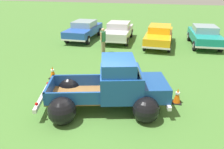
{
  "coord_description": "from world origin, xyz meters",
  "views": [
    {
      "loc": [
        1.96,
        -6.81,
        4.41
      ],
      "look_at": [
        0.0,
        1.46,
        0.72
      ],
      "focal_mm": 34.84,
      "sensor_mm": 36.0,
      "label": 1
    }
  ],
  "objects_px": {
    "show_car_3": "(204,35)",
    "lane_cone_1": "(53,72)",
    "show_car_2": "(159,35)",
    "lane_cone_0": "(177,96)",
    "spectator_0": "(103,39)",
    "vintage_pickup_truck": "(113,89)",
    "show_car_0": "(84,29)",
    "show_car_1": "(119,31)"
  },
  "relations": [
    {
      "from": "show_car_3",
      "to": "lane_cone_1",
      "type": "xyz_separation_m",
      "value": [
        -7.96,
        -7.83,
        -0.47
      ]
    },
    {
      "from": "show_car_2",
      "to": "show_car_3",
      "type": "relative_size",
      "value": 1.1
    },
    {
      "from": "lane_cone_1",
      "to": "lane_cone_0",
      "type": "bearing_deg",
      "value": -9.96
    },
    {
      "from": "show_car_3",
      "to": "spectator_0",
      "type": "height_order",
      "value": "spectator_0"
    },
    {
      "from": "show_car_3",
      "to": "spectator_0",
      "type": "distance_m",
      "value": 7.46
    },
    {
      "from": "vintage_pickup_truck",
      "to": "show_car_2",
      "type": "distance_m",
      "value": 9.14
    },
    {
      "from": "show_car_0",
      "to": "show_car_3",
      "type": "height_order",
      "value": "same"
    },
    {
      "from": "vintage_pickup_truck",
      "to": "show_car_1",
      "type": "distance_m",
      "value": 9.84
    },
    {
      "from": "spectator_0",
      "to": "show_car_2",
      "type": "bearing_deg",
      "value": -120.94
    },
    {
      "from": "show_car_0",
      "to": "show_car_2",
      "type": "distance_m",
      "value": 5.99
    },
    {
      "from": "spectator_0",
      "to": "vintage_pickup_truck",
      "type": "bearing_deg",
      "value": 129.42
    },
    {
      "from": "vintage_pickup_truck",
      "to": "show_car_2",
      "type": "height_order",
      "value": "vintage_pickup_truck"
    },
    {
      "from": "show_car_1",
      "to": "lane_cone_1",
      "type": "height_order",
      "value": "show_car_1"
    },
    {
      "from": "show_car_3",
      "to": "show_car_0",
      "type": "bearing_deg",
      "value": -92.32
    },
    {
      "from": "show_car_0",
      "to": "show_car_3",
      "type": "bearing_deg",
      "value": 91.18
    },
    {
      "from": "show_car_1",
      "to": "lane_cone_0",
      "type": "relative_size",
      "value": 6.89
    },
    {
      "from": "show_car_3",
      "to": "lane_cone_0",
      "type": "relative_size",
      "value": 6.82
    },
    {
      "from": "vintage_pickup_truck",
      "to": "show_car_0",
      "type": "xyz_separation_m",
      "value": [
        -4.65,
        9.58,
        0.03
      ]
    },
    {
      "from": "show_car_1",
      "to": "show_car_2",
      "type": "xyz_separation_m",
      "value": [
        3.14,
        -0.63,
        0.0
      ]
    },
    {
      "from": "show_car_0",
      "to": "show_car_3",
      "type": "distance_m",
      "value": 9.16
    },
    {
      "from": "show_car_0",
      "to": "lane_cone_0",
      "type": "relative_size",
      "value": 7.26
    },
    {
      "from": "show_car_1",
      "to": "lane_cone_1",
      "type": "xyz_separation_m",
      "value": [
        -1.64,
        -7.8,
        -0.47
      ]
    },
    {
      "from": "vintage_pickup_truck",
      "to": "lane_cone_0",
      "type": "height_order",
      "value": "vintage_pickup_truck"
    },
    {
      "from": "vintage_pickup_truck",
      "to": "spectator_0",
      "type": "xyz_separation_m",
      "value": [
        -2.14,
        6.31,
        0.18
      ]
    },
    {
      "from": "show_car_0",
      "to": "show_car_2",
      "type": "relative_size",
      "value": 0.97
    },
    {
      "from": "lane_cone_0",
      "to": "lane_cone_1",
      "type": "height_order",
      "value": "same"
    },
    {
      "from": "show_car_2",
      "to": "lane_cone_1",
      "type": "height_order",
      "value": "show_car_2"
    },
    {
      "from": "show_car_0",
      "to": "show_car_2",
      "type": "bearing_deg",
      "value": 85.34
    },
    {
      "from": "vintage_pickup_truck",
      "to": "lane_cone_0",
      "type": "xyz_separation_m",
      "value": [
        2.35,
        0.85,
        -0.45
      ]
    },
    {
      "from": "vintage_pickup_truck",
      "to": "lane_cone_0",
      "type": "relative_size",
      "value": 7.87
    },
    {
      "from": "show_car_3",
      "to": "show_car_1",
      "type": "bearing_deg",
      "value": -92.8
    },
    {
      "from": "show_car_2",
      "to": "spectator_0",
      "type": "relative_size",
      "value": 2.88
    },
    {
      "from": "show_car_2",
      "to": "show_car_3",
      "type": "height_order",
      "value": "same"
    },
    {
      "from": "vintage_pickup_truck",
      "to": "spectator_0",
      "type": "relative_size",
      "value": 3.01
    },
    {
      "from": "vintage_pickup_truck",
      "to": "show_car_1",
      "type": "bearing_deg",
      "value": 85.42
    },
    {
      "from": "vintage_pickup_truck",
      "to": "show_car_1",
      "type": "height_order",
      "value": "vintage_pickup_truck"
    },
    {
      "from": "vintage_pickup_truck",
      "to": "spectator_0",
      "type": "height_order",
      "value": "vintage_pickup_truck"
    },
    {
      "from": "vintage_pickup_truck",
      "to": "lane_cone_0",
      "type": "distance_m",
      "value": 2.54
    },
    {
      "from": "spectator_0",
      "to": "lane_cone_1",
      "type": "relative_size",
      "value": 2.61
    },
    {
      "from": "vintage_pickup_truck",
      "to": "lane_cone_1",
      "type": "distance_m",
      "value": 3.96
    },
    {
      "from": "lane_cone_1",
      "to": "show_car_3",
      "type": "bearing_deg",
      "value": 44.5
    },
    {
      "from": "show_car_0",
      "to": "show_car_1",
      "type": "height_order",
      "value": "same"
    }
  ]
}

